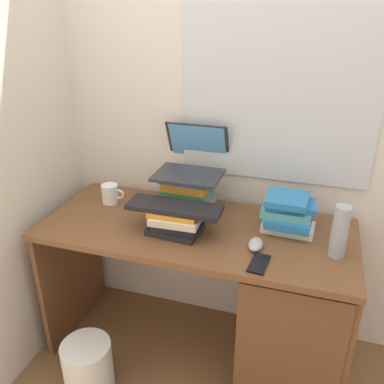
% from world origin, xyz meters
% --- Properties ---
extents(ground_plane, '(6.00, 6.00, 0.00)m').
position_xyz_m(ground_plane, '(0.00, 0.00, 0.00)').
color(ground_plane, brown).
extents(wall_back, '(6.00, 0.06, 2.60)m').
position_xyz_m(wall_back, '(0.00, 0.35, 1.30)').
color(wall_back, silver).
rests_on(wall_back, ground).
extents(wall_left, '(0.05, 6.00, 2.60)m').
position_xyz_m(wall_left, '(-0.81, 0.00, 1.30)').
color(wall_left, beige).
rests_on(wall_left, ground).
extents(desk, '(1.44, 0.61, 0.75)m').
position_xyz_m(desk, '(0.37, -0.02, 0.41)').
color(desk, brown).
rests_on(desk, ground).
extents(book_stack_tall, '(0.26, 0.20, 0.19)m').
position_xyz_m(book_stack_tall, '(-0.08, 0.14, 0.84)').
color(book_stack_tall, teal).
rests_on(book_stack_tall, desk).
extents(book_stack_keyboard_riser, '(0.24, 0.19, 0.11)m').
position_xyz_m(book_stack_keyboard_riser, '(-0.07, -0.07, 0.80)').
color(book_stack_keyboard_riser, black).
rests_on(book_stack_keyboard_riser, desk).
extents(book_stack_side, '(0.24, 0.20, 0.17)m').
position_xyz_m(book_stack_side, '(0.40, 0.10, 0.83)').
color(book_stack_side, white).
rests_on(book_stack_side, desk).
extents(laptop, '(0.31, 0.33, 0.23)m').
position_xyz_m(laptop, '(-0.08, 0.21, 0.99)').
color(laptop, '#2D2D33').
rests_on(laptop, book_stack_tall).
extents(keyboard, '(0.42, 0.14, 0.02)m').
position_xyz_m(keyboard, '(-0.08, -0.07, 0.87)').
color(keyboard, black).
rests_on(keyboard, book_stack_keyboard_riser).
extents(computer_mouse, '(0.06, 0.10, 0.04)m').
position_xyz_m(computer_mouse, '(0.29, -0.10, 0.77)').
color(computer_mouse, '#A5A8AD').
rests_on(computer_mouse, desk).
extents(mug, '(0.12, 0.08, 0.10)m').
position_xyz_m(mug, '(-0.50, 0.11, 0.80)').
color(mug, white).
rests_on(mug, desk).
extents(water_bottle, '(0.07, 0.07, 0.22)m').
position_xyz_m(water_bottle, '(0.62, -0.05, 0.86)').
color(water_bottle, '#999EA5').
rests_on(water_bottle, desk).
extents(cell_phone, '(0.08, 0.14, 0.01)m').
position_xyz_m(cell_phone, '(0.33, -0.21, 0.75)').
color(cell_phone, black).
rests_on(cell_phone, desk).
extents(wastebasket, '(0.23, 0.23, 0.28)m').
position_xyz_m(wastebasket, '(-0.40, -0.40, 0.14)').
color(wastebasket, silver).
rests_on(wastebasket, ground).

